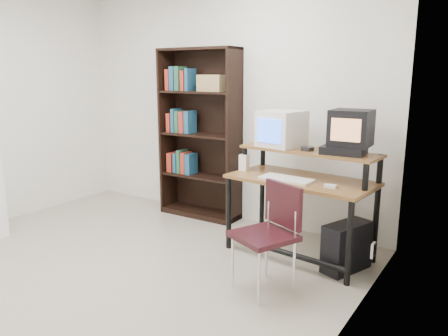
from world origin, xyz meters
The scene contains 16 objects.
floor centered at (0.00, 0.00, -0.01)m, with size 4.00×4.00×0.01m, color #B4AA95.
back_wall centered at (0.00, 2.00, 1.30)m, with size 4.00×0.01×2.60m, color white.
right_wall centered at (2.00, 0.00, 1.30)m, with size 0.01×4.00×2.60m, color white.
computer_desk centered at (1.25, 1.41, 0.70)m, with size 1.35×0.77×0.98m.
crt_monitor centered at (0.97, 1.55, 1.14)m, with size 0.43×0.44×0.35m.
vcr centered at (1.60, 1.47, 1.01)m, with size 0.36×0.26×0.08m, color black.
crt_tv centered at (1.64, 1.52, 1.21)m, with size 0.34×0.34×0.31m.
cd_spindle centered at (1.27, 1.46, 0.99)m, with size 0.12×0.12×0.05m, color #26262B.
keyboard centered at (1.17, 1.26, 0.74)m, with size 0.47×0.21×0.04m, color silver.
mousepad centered at (1.59, 1.23, 0.72)m, with size 0.22×0.18×0.01m, color black.
mouse centered at (1.59, 1.23, 0.74)m, with size 0.10×0.06×0.03m, color white.
desk_speaker centered at (0.65, 1.40, 0.80)m, with size 0.08×0.07×0.17m, color silver.
pc_tower centered at (1.73, 1.32, 0.21)m, with size 0.20×0.45×0.42m, color black.
school_chair centered at (1.33, 0.67, 0.52)m, with size 0.55×0.55×0.84m.
bookshelf centered at (-0.21, 1.86, 0.99)m, with size 0.98×0.34×1.94m.
wall_outlet centered at (1.99, 1.15, 0.30)m, with size 0.02×0.08×0.12m, color beige.
Camera 1 is at (2.78, -2.19, 1.66)m, focal length 35.00 mm.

